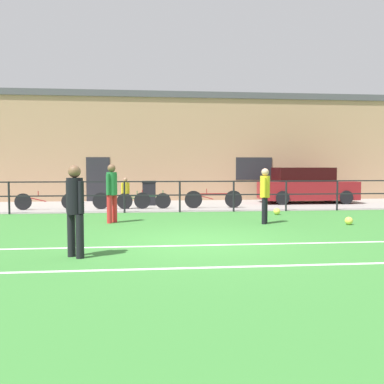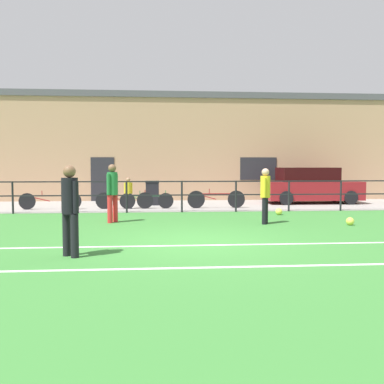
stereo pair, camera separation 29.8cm
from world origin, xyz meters
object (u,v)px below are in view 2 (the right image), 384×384
object	(u,v)px
bicycle_parked_1	(147,200)
bicycle_parked_4	(216,199)
soccer_ball_match	(350,221)
parked_car_red	(310,186)
player_goalkeeper	(70,205)
player_striker	(112,190)
soccer_ball_spare	(279,212)
player_winger	(265,192)
spectator_child	(128,191)
trash_bin_0	(152,193)
bicycle_parked_3	(124,200)
bicycle_parked_0	(50,201)

from	to	relation	value
bicycle_parked_1	bicycle_parked_4	world-z (taller)	bicycle_parked_4
soccer_ball_match	parked_car_red	distance (m)	7.02
player_goalkeeper	bicycle_parked_1	xyz separation A→B (m)	(1.18, 8.55, -0.63)
player_striker	soccer_ball_spare	bearing A→B (deg)	136.45
player_winger	bicycle_parked_1	distance (m)	5.75
soccer_ball_spare	spectator_child	bearing A→B (deg)	155.76
player_striker	trash_bin_0	world-z (taller)	player_striker
spectator_child	bicycle_parked_3	bearing A→B (deg)	11.41
player_winger	trash_bin_0	distance (m)	6.87
player_striker	bicycle_parked_1	xyz separation A→B (m)	(0.91, 3.80, -0.65)
player_winger	trash_bin_0	xyz separation A→B (m)	(-3.37, 5.98, -0.38)
player_winger	spectator_child	size ratio (longest dim) A/B	1.33
soccer_ball_spare	parked_car_red	bearing A→B (deg)	57.67
player_goalkeeper	player_winger	distance (m)	6.27
player_winger	player_goalkeeper	bearing A→B (deg)	153.50
player_winger	spectator_child	bearing A→B (deg)	66.10
bicycle_parked_1	trash_bin_0	world-z (taller)	trash_bin_0
player_striker	trash_bin_0	distance (m)	5.46
spectator_child	bicycle_parked_3	size ratio (longest dim) A/B	0.55
spectator_child	bicycle_parked_4	xyz separation A→B (m)	(3.46, -0.08, -0.33)
player_winger	spectator_child	world-z (taller)	player_winger
player_goalkeeper	parked_car_red	size ratio (longest dim) A/B	0.41
parked_car_red	bicycle_parked_1	size ratio (longest dim) A/B	2.00
bicycle_parked_0	bicycle_parked_1	bearing A→B (deg)	-0.00
player_goalkeeper	player_striker	distance (m)	4.76
soccer_ball_match	bicycle_parked_4	size ratio (longest dim) A/B	0.10
player_winger	bicycle_parked_3	world-z (taller)	player_winger
spectator_child	bicycle_parked_3	world-z (taller)	spectator_child
player_goalkeeper	spectator_child	bearing A→B (deg)	-49.49
player_winger	bicycle_parked_3	xyz separation A→B (m)	(-4.43, 4.46, -0.57)
player_winger	soccer_ball_match	xyz separation A→B (m)	(2.35, -0.50, -0.81)
bicycle_parked_0	trash_bin_0	size ratio (longest dim) A/B	2.28
spectator_child	trash_bin_0	xyz separation A→B (m)	(0.92, 1.44, -0.17)
player_winger	trash_bin_0	bearing A→B (deg)	52.13
bicycle_parked_4	trash_bin_0	size ratio (longest dim) A/B	2.22
parked_car_red	bicycle_parked_4	distance (m)	4.93
soccer_ball_match	spectator_child	bearing A→B (deg)	142.78
soccer_ball_match	trash_bin_0	world-z (taller)	trash_bin_0
player_striker	bicycle_parked_3	size ratio (longest dim) A/B	0.78
bicycle_parked_4	player_striker	bearing A→B (deg)	-133.87
bicycle_parked_3	parked_car_red	bearing A→B (deg)	13.10
soccer_ball_match	soccer_ball_spare	distance (m)	2.95
parked_car_red	bicycle_parked_4	world-z (taller)	parked_car_red
player_winger	bicycle_parked_0	xyz separation A→B (m)	(-7.27, 4.46, -0.57)
bicycle_parked_0	player_winger	bearing A→B (deg)	-31.53
player_striker	bicycle_parked_0	world-z (taller)	player_striker
trash_bin_0	player_striker	bearing A→B (deg)	-101.84
spectator_child	bicycle_parked_0	world-z (taller)	spectator_child
parked_car_red	soccer_ball_match	bearing A→B (deg)	-101.22
player_winger	soccer_ball_spare	xyz separation A→B (m)	(1.04, 2.14, -0.81)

